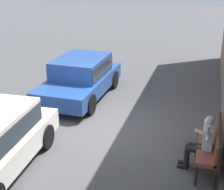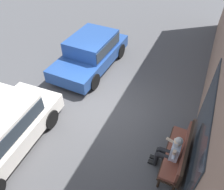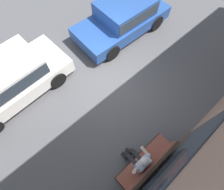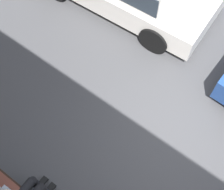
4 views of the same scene
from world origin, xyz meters
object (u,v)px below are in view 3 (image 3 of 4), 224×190
Objects in this scene: parked_car_near at (123,16)px; parked_car_mid at (9,79)px; bench at (148,164)px; person_on_phone at (139,161)px.

parked_car_mid reaches higher than parked_car_near.
bench is 5.70m from parked_car_near.
bench is at bearing 124.83° from person_on_phone.
parked_car_mid reaches higher than person_on_phone.
parked_car_near is (-3.57, -4.34, 0.05)m from person_on_phone.
person_on_phone is 0.33× the size of parked_car_mid.
person_on_phone is 5.62m from parked_car_near.
parked_car_near is 4.94m from parked_car_mid.
person_on_phone is (0.16, -0.23, 0.12)m from bench.
parked_car_near reaches higher than person_on_phone.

